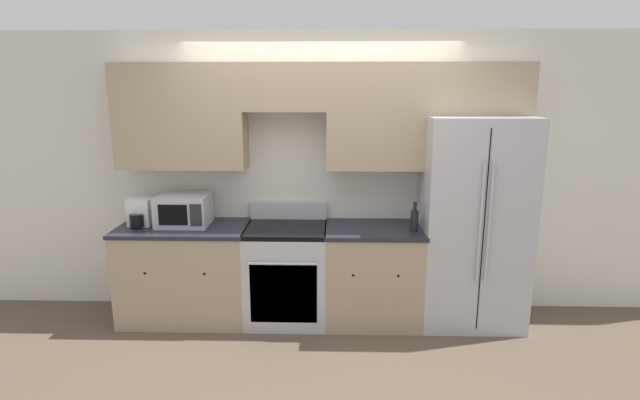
{
  "coord_description": "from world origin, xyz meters",
  "views": [
    {
      "loc": [
        0.11,
        -3.97,
        2.12
      ],
      "look_at": [
        0.0,
        0.31,
        1.13
      ],
      "focal_mm": 28.0,
      "sensor_mm": 36.0,
      "label": 1
    }
  ],
  "objects_px": {
    "oven_range": "(287,273)",
    "refrigerator": "(471,221)",
    "microwave": "(184,210)",
    "bottle": "(414,220)"
  },
  "relations": [
    {
      "from": "oven_range",
      "to": "refrigerator",
      "type": "relative_size",
      "value": 0.56
    },
    {
      "from": "oven_range",
      "to": "bottle",
      "type": "distance_m",
      "value": 1.25
    },
    {
      "from": "bottle",
      "to": "oven_range",
      "type": "bearing_deg",
      "value": 174.61
    },
    {
      "from": "refrigerator",
      "to": "bottle",
      "type": "height_order",
      "value": "refrigerator"
    },
    {
      "from": "oven_range",
      "to": "refrigerator",
      "type": "distance_m",
      "value": 1.73
    },
    {
      "from": "oven_range",
      "to": "bottle",
      "type": "relative_size",
      "value": 4.0
    },
    {
      "from": "microwave",
      "to": "refrigerator",
      "type": "bearing_deg",
      "value": 0.56
    },
    {
      "from": "oven_range",
      "to": "bottle",
      "type": "bearing_deg",
      "value": -5.39
    },
    {
      "from": "microwave",
      "to": "bottle",
      "type": "relative_size",
      "value": 1.75
    },
    {
      "from": "refrigerator",
      "to": "microwave",
      "type": "relative_size",
      "value": 4.09
    }
  ]
}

